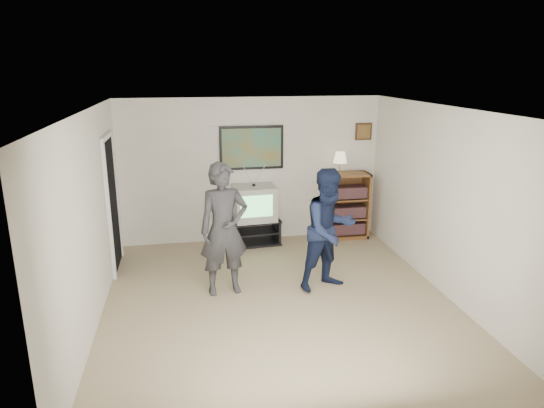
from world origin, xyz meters
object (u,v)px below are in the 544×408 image
object	(u,v)px
person_short	(330,230)
crt_television	(254,203)
person_tall	(224,229)
media_stand	(253,231)
bookshelf	(347,205)

from	to	relation	value
person_short	crt_television	bearing A→B (deg)	92.13
person_tall	crt_television	bearing A→B (deg)	61.19
media_stand	person_short	size ratio (longest dim) A/B	0.55
media_stand	person_short	world-z (taller)	person_short
person_short	bookshelf	bearing A→B (deg)	44.77
crt_television	bookshelf	distance (m)	1.70
media_stand	crt_television	xyz separation A→B (m)	(0.02, 0.00, 0.52)
crt_television	person_tall	size ratio (longest dim) A/B	0.39
media_stand	crt_television	distance (m)	0.52
bookshelf	person_tall	bearing A→B (deg)	-142.07
media_stand	crt_television	world-z (taller)	crt_television
crt_television	person_tall	world-z (taller)	person_tall
crt_television	bookshelf	world-z (taller)	bookshelf
media_stand	person_tall	world-z (taller)	person_tall
media_stand	person_short	xyz separation A→B (m)	(0.78, -1.90, 0.63)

